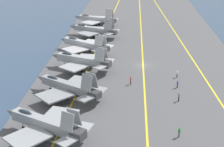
{
  "coord_description": "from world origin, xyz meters",
  "views": [
    {
      "loc": [
        -81.15,
        2.66,
        31.05
      ],
      "look_at": [
        -12.15,
        7.08,
        2.9
      ],
      "focal_mm": 55.0,
      "sensor_mm": 36.0,
      "label": 1
    }
  ],
  "objects_px": {
    "crew_blue_vest": "(178,84)",
    "crew_brown_vest": "(179,97)",
    "parked_jet_third": "(68,86)",
    "parked_jet_sixth": "(93,30)",
    "crew_white_vest": "(177,74)",
    "parked_jet_second": "(44,123)",
    "parked_jet_seventh": "(96,19)",
    "crew_red_vest": "(131,80)",
    "parked_jet_fourth": "(81,60)",
    "crew_green_vest": "(179,132)",
    "parked_jet_fifth": "(84,44)"
  },
  "relations": [
    {
      "from": "crew_blue_vest",
      "to": "crew_brown_vest",
      "type": "bearing_deg",
      "value": 175.89
    },
    {
      "from": "parked_jet_third",
      "to": "parked_jet_sixth",
      "type": "relative_size",
      "value": 0.94
    },
    {
      "from": "parked_jet_third",
      "to": "crew_white_vest",
      "type": "bearing_deg",
      "value": -63.35
    },
    {
      "from": "parked_jet_second",
      "to": "parked_jet_seventh",
      "type": "distance_m",
      "value": 73.84
    },
    {
      "from": "crew_white_vest",
      "to": "crew_red_vest",
      "type": "bearing_deg",
      "value": 114.15
    },
    {
      "from": "parked_jet_fourth",
      "to": "crew_blue_vest",
      "type": "relative_size",
      "value": 9.65
    },
    {
      "from": "parked_jet_sixth",
      "to": "crew_blue_vest",
      "type": "height_order",
      "value": "parked_jet_sixth"
    },
    {
      "from": "parked_jet_second",
      "to": "crew_blue_vest",
      "type": "distance_m",
      "value": 31.61
    },
    {
      "from": "parked_jet_fourth",
      "to": "parked_jet_sixth",
      "type": "xyz_separation_m",
      "value": [
        29.08,
        0.34,
        -0.18
      ]
    },
    {
      "from": "parked_jet_third",
      "to": "parked_jet_sixth",
      "type": "xyz_separation_m",
      "value": [
        43.97,
        -0.12,
        0.08
      ]
    },
    {
      "from": "crew_green_vest",
      "to": "crew_red_vest",
      "type": "distance_m",
      "value": 22.09
    },
    {
      "from": "parked_jet_second",
      "to": "parked_jet_fifth",
      "type": "relative_size",
      "value": 0.97
    },
    {
      "from": "parked_jet_second",
      "to": "crew_white_vest",
      "type": "bearing_deg",
      "value": -42.11
    },
    {
      "from": "crew_white_vest",
      "to": "crew_red_vest",
      "type": "height_order",
      "value": "crew_red_vest"
    },
    {
      "from": "parked_jet_sixth",
      "to": "parked_jet_seventh",
      "type": "bearing_deg",
      "value": 3.39
    },
    {
      "from": "parked_jet_sixth",
      "to": "crew_blue_vest",
      "type": "distance_m",
      "value": 44.33
    },
    {
      "from": "parked_jet_sixth",
      "to": "crew_green_vest",
      "type": "height_order",
      "value": "parked_jet_sixth"
    },
    {
      "from": "crew_brown_vest",
      "to": "parked_jet_fifth",
      "type": "bearing_deg",
      "value": 38.46
    },
    {
      "from": "parked_jet_fourth",
      "to": "parked_jet_third",
      "type": "bearing_deg",
      "value": 178.24
    },
    {
      "from": "parked_jet_fourth",
      "to": "crew_blue_vest",
      "type": "bearing_deg",
      "value": -112.34
    },
    {
      "from": "crew_green_vest",
      "to": "crew_red_vest",
      "type": "bearing_deg",
      "value": 21.66
    },
    {
      "from": "parked_jet_fifth",
      "to": "crew_brown_vest",
      "type": "height_order",
      "value": "parked_jet_fifth"
    },
    {
      "from": "parked_jet_third",
      "to": "parked_jet_fourth",
      "type": "xyz_separation_m",
      "value": [
        14.89,
        -0.46,
        0.26
      ]
    },
    {
      "from": "parked_jet_seventh",
      "to": "crew_brown_vest",
      "type": "bearing_deg",
      "value": -158.9
    },
    {
      "from": "parked_jet_fourth",
      "to": "parked_jet_seventh",
      "type": "xyz_separation_m",
      "value": [
        43.8,
        1.21,
        -0.13
      ]
    },
    {
      "from": "crew_green_vest",
      "to": "parked_jet_third",
      "type": "bearing_deg",
      "value": 56.57
    },
    {
      "from": "parked_jet_sixth",
      "to": "crew_brown_vest",
      "type": "height_order",
      "value": "parked_jet_sixth"
    },
    {
      "from": "crew_blue_vest",
      "to": "crew_red_vest",
      "type": "xyz_separation_m",
      "value": [
        1.07,
        10.05,
        0.08
      ]
    },
    {
      "from": "crew_brown_vest",
      "to": "crew_green_vest",
      "type": "xyz_separation_m",
      "value": [
        -13.06,
        1.44,
        -0.02
      ]
    },
    {
      "from": "parked_jet_second",
      "to": "parked_jet_fourth",
      "type": "distance_m",
      "value": 30.07
    },
    {
      "from": "parked_jet_sixth",
      "to": "parked_jet_seventh",
      "type": "height_order",
      "value": "parked_jet_seventh"
    },
    {
      "from": "parked_jet_third",
      "to": "crew_red_vest",
      "type": "bearing_deg",
      "value": -61.31
    },
    {
      "from": "parked_jet_second",
      "to": "crew_green_vest",
      "type": "relative_size",
      "value": 9.01
    },
    {
      "from": "crew_brown_vest",
      "to": "parked_jet_seventh",
      "type": "bearing_deg",
      "value": 21.1
    },
    {
      "from": "parked_jet_second",
      "to": "parked_jet_fourth",
      "type": "xyz_separation_m",
      "value": [
        30.03,
        -1.48,
        -0.02
      ]
    },
    {
      "from": "parked_jet_second",
      "to": "parked_jet_fifth",
      "type": "xyz_separation_m",
      "value": [
        43.21,
        -0.39,
        -0.18
      ]
    },
    {
      "from": "parked_jet_third",
      "to": "parked_jet_sixth",
      "type": "height_order",
      "value": "parked_jet_third"
    },
    {
      "from": "parked_jet_third",
      "to": "parked_jet_fourth",
      "type": "relative_size",
      "value": 0.99
    },
    {
      "from": "parked_jet_sixth",
      "to": "crew_red_vest",
      "type": "xyz_separation_m",
      "value": [
        -37.11,
        -12.42,
        -1.39
      ]
    },
    {
      "from": "parked_jet_fourth",
      "to": "crew_green_vest",
      "type": "bearing_deg",
      "value": -144.67
    },
    {
      "from": "parked_jet_third",
      "to": "parked_jet_second",
      "type": "bearing_deg",
      "value": 176.13
    },
    {
      "from": "parked_jet_seventh",
      "to": "crew_red_vest",
      "type": "distance_m",
      "value": 53.52
    },
    {
      "from": "parked_jet_second",
      "to": "crew_blue_vest",
      "type": "xyz_separation_m",
      "value": [
        20.94,
        -23.62,
        -1.68
      ]
    },
    {
      "from": "crew_green_vest",
      "to": "parked_jet_seventh",
      "type": "bearing_deg",
      "value": 16.51
    },
    {
      "from": "parked_jet_third",
      "to": "parked_jet_seventh",
      "type": "bearing_deg",
      "value": 0.73
    },
    {
      "from": "crew_white_vest",
      "to": "crew_brown_vest",
      "type": "height_order",
      "value": "crew_brown_vest"
    },
    {
      "from": "crew_blue_vest",
      "to": "parked_jet_second",
      "type": "bearing_deg",
      "value": 131.55
    },
    {
      "from": "crew_green_vest",
      "to": "crew_red_vest",
      "type": "xyz_separation_m",
      "value": [
        20.53,
        8.15,
        0.03
      ]
    },
    {
      "from": "parked_jet_fourth",
      "to": "crew_green_vest",
      "type": "relative_size",
      "value": 9.17
    },
    {
      "from": "crew_blue_vest",
      "to": "crew_brown_vest",
      "type": "xyz_separation_m",
      "value": [
        -6.4,
        0.46,
        0.07
      ]
    }
  ]
}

